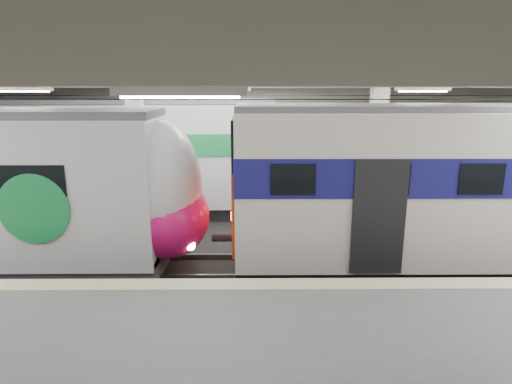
{
  "coord_description": "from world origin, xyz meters",
  "views": [
    {
      "loc": [
        0.86,
        -11.24,
        4.99
      ],
      "look_at": [
        0.95,
        1.0,
        2.0
      ],
      "focal_mm": 30.0,
      "sensor_mm": 36.0,
      "label": 1
    }
  ],
  "objects": [
    {
      "name": "far_train",
      "position": [
        -5.51,
        5.5,
        2.36
      ],
      "size": [
        14.44,
        3.42,
        4.56
      ],
      "rotation": [
        0.0,
        0.0,
        0.03
      ],
      "color": "silver",
      "rests_on": "ground"
    },
    {
      "name": "older_rer",
      "position": [
        7.26,
        0.0,
        2.4
      ],
      "size": [
        13.91,
        3.07,
        4.57
      ],
      "color": "silver",
      "rests_on": "ground"
    },
    {
      "name": "station_hall",
      "position": [
        0.0,
        -1.74,
        3.24
      ],
      "size": [
        36.0,
        24.0,
        5.75
      ],
      "color": "black",
      "rests_on": "ground"
    }
  ]
}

